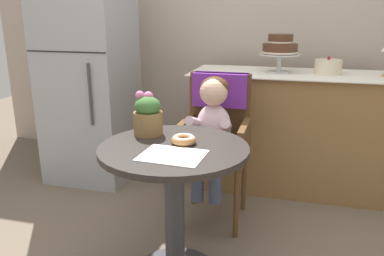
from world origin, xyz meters
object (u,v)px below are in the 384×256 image
Objects in this scene: cafe_table at (174,187)px; wicker_chair at (217,123)px; tiered_cake_stand at (280,48)px; round_layer_cake at (328,67)px; flower_vase at (148,115)px; refrigerator at (89,75)px; seated_child at (212,124)px; donut_front at (184,139)px.

cafe_table is 0.75× the size of wicker_chair.
wicker_chair is 3.18× the size of tiered_cake_stand.
round_layer_cake reaches higher than wicker_chair.
wicker_chair is at bearing -120.72° from tiered_cake_stand.
round_layer_cake reaches higher than flower_vase.
tiered_cake_stand is (0.60, 1.16, 0.26)m from flower_vase.
refrigerator reaches higher than tiered_cake_stand.
seated_child is 5.99× the size of donut_front.
refrigerator is at bearing -172.21° from tiered_cake_stand.
cafe_table is 0.99× the size of seated_child.
flower_vase is (-0.22, 0.10, 0.08)m from donut_front.
tiered_cake_stand reaches higher than flower_vase.
refrigerator is at bearing -173.40° from round_layer_cake.
tiered_cake_stand reaches higher than round_layer_cake.
flower_vase is 1.29m from refrigerator.
seated_child is 1.06m from round_layer_cake.
seated_child is 0.51m from flower_vase.
refrigerator reaches higher than cafe_table.
refrigerator is (-0.87, 0.96, 0.03)m from flower_vase.
cafe_table is 0.39m from flower_vase.
round_layer_cake reaches higher than cafe_table.
refrigerator reaches higher than seated_child.
flower_vase is 0.75× the size of tiered_cake_stand.
cafe_table is at bearing -129.24° from donut_front.
cafe_table is 1.58m from round_layer_cake.
cafe_table is at bearing -99.66° from wicker_chair.
flower_vase is at bearing -117.87° from wicker_chair.
donut_front is 1.47m from round_layer_cake.
flower_vase is at bearing 155.39° from donut_front.
cafe_table is 1.48m from tiered_cake_stand.
flower_vase reaches higher than donut_front.
wicker_chair is 0.81m from tiered_cake_stand.
tiered_cake_stand is 1.50m from refrigerator.
flower_vase is at bearing -121.00° from seated_child.
tiered_cake_stand reaches higher than seated_child.
refrigerator is at bearing 156.99° from wicker_chair.
tiered_cake_stand is (0.35, 0.58, 0.44)m from wicker_chair.
donut_front is 0.40× the size of tiered_cake_stand.
wicker_chair reaches higher than cafe_table.
seated_child is at bearing 83.07° from cafe_table.
wicker_chair is (0.07, 0.72, 0.13)m from cafe_table.
tiered_cake_stand is at bearing 55.06° from wicker_chair.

